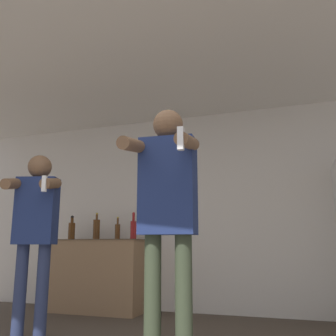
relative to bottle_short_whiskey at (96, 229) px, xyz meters
name	(u,v)px	position (x,y,z in m)	size (l,w,h in m)	color
wall_back	(202,210)	(1.37, 0.32, 0.24)	(7.00, 0.06, 2.55)	silver
ceiling_slab	(158,60)	(1.37, -1.34, 1.54)	(7.00, 3.77, 0.05)	silver
counter	(101,275)	(0.10, 0.00, -0.59)	(1.18, 0.61, 0.90)	#997551
bottle_short_whiskey	(96,229)	(0.00, 0.00, 0.00)	(0.09, 0.09, 0.35)	#563314
bottle_dark_rum	(117,231)	(0.31, 0.00, -0.03)	(0.07, 0.07, 0.29)	#563314
bottle_red_label	(133,229)	(0.54, 0.00, 0.00)	(0.08, 0.08, 0.34)	maroon
bottle_clear_vodka	(72,230)	(-0.38, 0.00, -0.01)	(0.09, 0.09, 0.32)	#563314
person_woman_foreground	(168,205)	(1.69, -2.02, 0.06)	(0.49, 0.55, 1.78)	#38422D
person_man_side	(35,222)	(0.21, -1.51, 0.00)	(0.52, 0.52, 1.68)	navy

